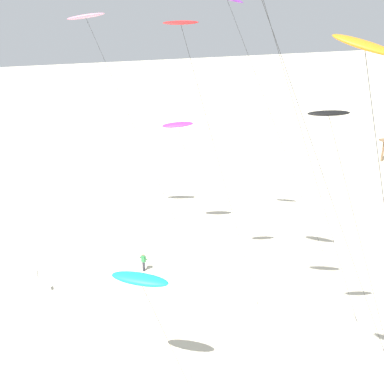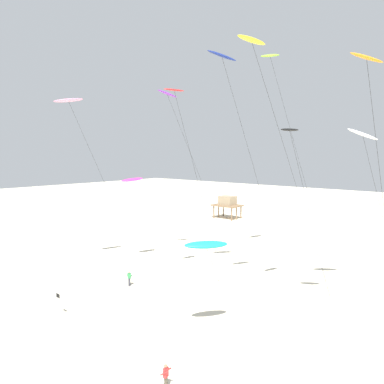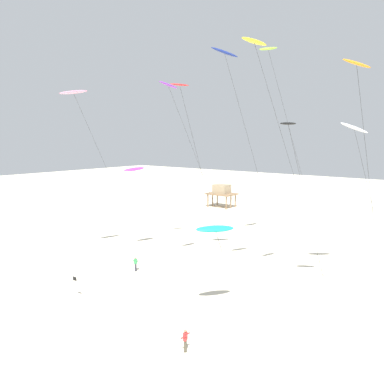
% 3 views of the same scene
% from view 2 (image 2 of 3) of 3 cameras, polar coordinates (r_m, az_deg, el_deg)
% --- Properties ---
extents(ground_plane, '(260.00, 260.00, 0.00)m').
position_cam_2_polar(ground_plane, '(32.52, -16.20, -19.89)').
color(ground_plane, beige).
extents(kite_black, '(3.04, 6.19, 16.58)m').
position_cam_2_polar(kite_black, '(32.61, 15.98, 9.39)').
color(kite_black, black).
rests_on(kite_black, ground).
extents(kite_pink, '(4.54, 8.90, 20.61)m').
position_cam_2_polar(kite_pink, '(41.73, -19.67, 13.89)').
color(kite_pink, pink).
rests_on(kite_pink, ground).
extents(kite_lime, '(5.30, 10.59, 26.50)m').
position_cam_2_polar(kite_lime, '(45.28, 12.92, 20.75)').
color(kite_lime, '#8CD833').
rests_on(kite_lime, ground).
extents(kite_magenta, '(2.29, 4.33, 11.47)m').
position_cam_2_polar(kite_magenta, '(43.63, -9.83, 1.97)').
color(kite_magenta, '#D8339E').
rests_on(kite_magenta, ground).
extents(kite_teal, '(2.66, 4.24, 7.94)m').
position_cam_2_polar(kite_teal, '(25.67, 2.36, -8.72)').
color(kite_teal, teal).
rests_on(kite_teal, ground).
extents(kite_yellow, '(5.10, 10.30, 23.83)m').
position_cam_2_polar(kite_yellow, '(31.13, 10.05, 22.92)').
color(kite_yellow, yellow).
rests_on(kite_yellow, ground).
extents(kite_orange, '(3.27, 5.63, 21.13)m').
position_cam_2_polar(kite_orange, '(27.37, 27.00, 18.45)').
color(kite_orange, orange).
rests_on(kite_orange, ground).
extents(kite_navy, '(4.81, 9.12, 24.28)m').
position_cam_2_polar(kite_navy, '(35.72, 5.11, 21.13)').
color(kite_navy, navy).
rests_on(kite_navy, ground).
extents(kite_white, '(4.18, 7.43, 16.72)m').
position_cam_2_polar(kite_white, '(35.17, 26.45, 8.35)').
color(kite_white, white).
rests_on(kite_white, ground).
extents(kite_red, '(3.10, 6.36, 20.55)m').
position_cam_2_polar(kite_red, '(34.52, -2.75, 15.75)').
color(kite_red, red).
rests_on(kite_red, ground).
extents(kite_purple, '(4.77, 9.68, 22.09)m').
position_cam_2_polar(kite_purple, '(43.86, -3.92, 15.47)').
color(kite_purple, purple).
rests_on(kite_purple, ground).
extents(kite_flyer_nearest, '(0.61, 0.63, 1.67)m').
position_cam_2_polar(kite_flyer_nearest, '(23.53, -4.35, -28.15)').
color(kite_flyer_nearest, '#4C4738').
rests_on(kite_flyer_nearest, ground).
extents(kite_flyer_middle, '(0.73, 0.72, 1.67)m').
position_cam_2_polar(kite_flyer_middle, '(38.98, -10.32, -13.84)').
color(kite_flyer_middle, '#33333D').
rests_on(kite_flyer_middle, ground).
extents(stilt_house, '(6.03, 4.54, 5.03)m').
position_cam_2_polar(stilt_house, '(77.25, 5.88, -1.71)').
color(stilt_house, '#846647').
rests_on(stilt_house, ground).
extents(marker_flag, '(0.56, 0.05, 2.10)m').
position_cam_2_polar(marker_flag, '(33.82, -21.36, -16.27)').
color(marker_flag, gray).
rests_on(marker_flag, ground).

